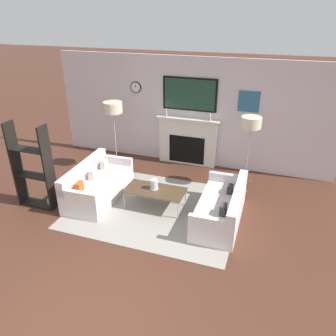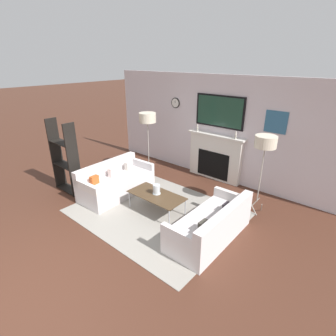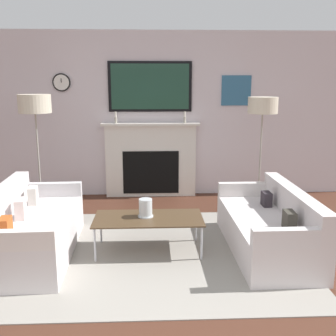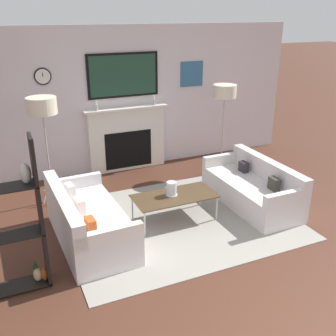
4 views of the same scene
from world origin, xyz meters
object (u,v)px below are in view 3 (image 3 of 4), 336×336
(couch_left, at_px, (30,231))
(floor_lamp_right, at_px, (263,107))
(couch_right, at_px, (269,228))
(hurricane_candle, at_px, (146,209))
(coffee_table, at_px, (148,220))
(floor_lamp_left, at_px, (35,105))

(couch_left, relative_size, floor_lamp_right, 1.07)
(couch_right, relative_size, hurricane_candle, 8.66)
(couch_left, height_order, couch_right, couch_left)
(couch_right, distance_m, hurricane_candle, 1.42)
(coffee_table, height_order, hurricane_candle, hurricane_candle)
(couch_left, xyz_separation_m, couch_right, (2.68, 0.00, -0.01))
(hurricane_candle, height_order, floor_lamp_left, floor_lamp_left)
(couch_left, xyz_separation_m, floor_lamp_left, (-0.26, 1.40, 1.30))
(couch_left, height_order, hurricane_candle, couch_left)
(floor_lamp_right, bearing_deg, coffee_table, -139.93)
(couch_right, height_order, floor_lamp_left, floor_lamp_left)
(coffee_table, distance_m, floor_lamp_right, 2.42)
(coffee_table, distance_m, floor_lamp_left, 2.40)
(couch_left, height_order, coffee_table, couch_left)
(floor_lamp_right, bearing_deg, couch_left, -154.45)
(coffee_table, bearing_deg, couch_left, -178.46)
(floor_lamp_left, distance_m, floor_lamp_right, 3.19)
(floor_lamp_left, height_order, floor_lamp_right, floor_lamp_left)
(hurricane_candle, relative_size, floor_lamp_left, 0.12)
(couch_right, distance_m, floor_lamp_right, 1.92)
(couch_left, relative_size, coffee_table, 1.49)
(couch_right, distance_m, coffee_table, 1.37)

